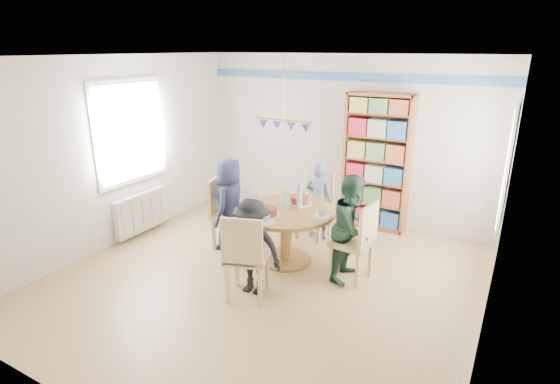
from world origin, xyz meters
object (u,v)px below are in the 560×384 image
Objects in this scene: chair_near at (245,254)px; person_far at (319,200)px; person_near at (252,247)px; dining_table at (286,223)px; radiator at (142,212)px; chair_far at (317,201)px; bookshelf at (376,164)px; chair_left at (224,209)px; person_right at (352,228)px; person_left at (230,204)px; chair_right at (358,239)px.

person_far is at bearing 90.61° from chair_near.
dining_table is at bearing 89.30° from person_near.
chair_far is at bearing 28.06° from radiator.
dining_table is at bearing -110.13° from bookshelf.
person_near is (0.05, -1.88, 0.03)m from chair_far.
chair_left is 1.43m from person_far.
person_right is (1.96, 0.02, 0.11)m from chair_left.
chair_left reaches higher than radiator.
person_left is at bearing -131.44° from chair_far.
person_far reaches higher than radiator.
bookshelf reaches higher than person_right.
person_left is 1.11× the size of person_far.
person_left is at bearing -131.16° from bookshelf.
radiator is 0.74× the size of person_right.
person_right is at bearing 52.06° from chair_near.
person_far reaches higher than dining_table.
person_right is at bearing 160.39° from chair_right.
dining_table reaches higher than radiator.
radiator is 0.97× the size of chair_left.
bookshelf is (0.66, 0.77, 0.50)m from chair_far.
person_far is at bearing 41.01° from chair_left.
dining_table is 1.11× the size of person_near.
dining_table is at bearing -89.07° from chair_far.
chair_far is at bearing 135.78° from chair_right.
chair_far is 1.13m from bookshelf.
person_near is (0.04, -0.89, 0.03)m from dining_table.
chair_near is 0.79× the size of person_left.
person_near is at bearing 37.05° from person_left.
person_left is 0.62× the size of bookshelf.
chair_near reaches higher than chair_left.
person_right is at bearing 1.39° from dining_table.
person_left reaches higher than dining_table.
chair_near is 1.39m from person_right.
person_right is 1.27m from person_far.
bookshelf is (0.60, 0.81, 0.45)m from person_far.
person_left reaches higher than chair_near.
chair_left is 0.17m from person_left.
person_right reaches higher than person_left.
bookshelf reaches higher than person_near.
bookshelf is at bearing 101.90° from chair_right.
chair_far is at bearing 92.17° from chair_near.
bookshelf reaches higher than chair_left.
radiator is at bearing 163.05° from person_near.
dining_table is 1.23× the size of chair_near.
bookshelf is at bearing 128.91° from person_left.
chair_left is at bearing 135.53° from chair_near.
person_right reaches higher than chair_right.
chair_near reaches higher than chair_far.
person_far is (1.08, 0.94, 0.04)m from chair_left.
dining_table is 0.97× the size of person_left.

